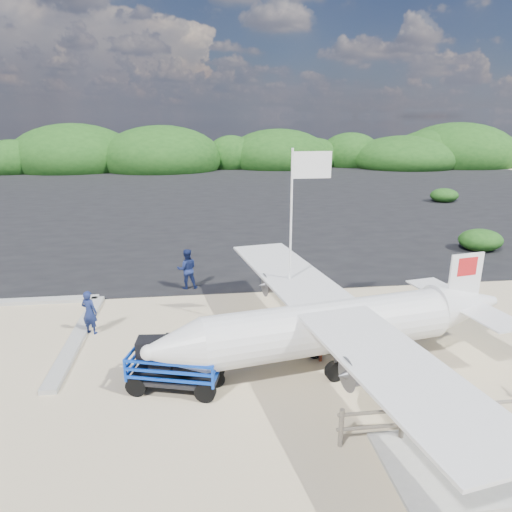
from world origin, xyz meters
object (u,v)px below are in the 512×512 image
at_px(baggage_cart, 177,387).
at_px(aircraft_large, 343,217).
at_px(flagpole, 288,333).
at_px(signboard, 342,359).
at_px(crew_a, 89,312).
at_px(crew_b, 187,269).

xyz_separation_m(baggage_cart, aircraft_large, (11.85, 21.93, 0.00)).
height_order(flagpole, signboard, flagpole).
distance_m(crew_a, aircraft_large, 23.53).
height_order(crew_b, aircraft_large, aircraft_large).
bearing_deg(flagpole, crew_a, 172.54).
height_order(flagpole, crew_b, flagpole).
bearing_deg(aircraft_large, flagpole, 57.27).
xyz_separation_m(signboard, aircraft_large, (6.66, 21.00, 0.00)).
relative_size(signboard, crew_a, 1.01).
distance_m(signboard, crew_a, 8.91).
bearing_deg(signboard, crew_a, 160.27).
relative_size(baggage_cart, flagpole, 0.42).
distance_m(flagpole, signboard, 2.42).
xyz_separation_m(flagpole, crew_b, (-3.66, 4.99, 0.93)).
height_order(crew_a, crew_b, crew_b).
height_order(flagpole, aircraft_large, flagpole).
relative_size(crew_b, aircraft_large, 0.13).
bearing_deg(aircraft_large, crew_b, 40.35).
distance_m(flagpole, aircraft_large, 20.62).
xyz_separation_m(crew_b, aircraft_large, (11.68, 14.01, -0.93)).
bearing_deg(crew_a, aircraft_large, -106.68).
xyz_separation_m(signboard, crew_b, (-5.02, 6.99, 0.93)).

